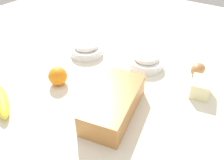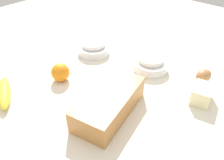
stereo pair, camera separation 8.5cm
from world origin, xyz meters
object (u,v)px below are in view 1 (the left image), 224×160
at_px(egg_near_butter, 198,69).
at_px(sugar_bowl, 86,49).
at_px(loaf_pan, 114,103).
at_px(orange_fruit, 58,76).
at_px(butter_block, 200,87).
at_px(flour_bowl, 146,61).
at_px(banana, 1,101).

bearing_deg(egg_near_butter, sugar_bowl, 105.09).
xyz_separation_m(loaf_pan, egg_near_butter, (0.38, -0.16, -0.02)).
bearing_deg(egg_near_butter, orange_fruit, 131.01).
distance_m(butter_block, egg_near_butter, 0.13).
height_order(orange_fruit, butter_block, orange_fruit).
distance_m(loaf_pan, orange_fruit, 0.27).
relative_size(loaf_pan, sugar_bowl, 2.01).
bearing_deg(flour_bowl, sugar_bowl, 102.36).
height_order(loaf_pan, banana, loaf_pan).
xyz_separation_m(orange_fruit, egg_near_butter, (0.37, -0.43, -0.01)).
xyz_separation_m(flour_bowl, banana, (-0.50, 0.29, -0.01)).
distance_m(orange_fruit, butter_block, 0.54).
xyz_separation_m(flour_bowl, sugar_bowl, (-0.06, 0.28, -0.00)).
height_order(loaf_pan, sugar_bowl, loaf_pan).
bearing_deg(banana, flour_bowl, -30.19).
bearing_deg(sugar_bowl, banana, 178.41).
relative_size(butter_block, egg_near_butter, 1.29).
bearing_deg(orange_fruit, loaf_pan, -91.56).
relative_size(sugar_bowl, orange_fruit, 2.07).
distance_m(sugar_bowl, orange_fruit, 0.25).
distance_m(loaf_pan, banana, 0.39).
bearing_deg(sugar_bowl, flour_bowl, -77.64).
bearing_deg(sugar_bowl, butter_block, -88.62).
distance_m(flour_bowl, sugar_bowl, 0.29).
distance_m(sugar_bowl, egg_near_butter, 0.50).
distance_m(loaf_pan, egg_near_butter, 0.41).
relative_size(loaf_pan, orange_fruit, 4.17).
bearing_deg(orange_fruit, sugar_bowl, 13.41).
relative_size(loaf_pan, egg_near_butter, 4.32).
bearing_deg(banana, butter_block, -49.95).
relative_size(banana, egg_near_butter, 2.72).
height_order(flour_bowl, orange_fruit, orange_fruit).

